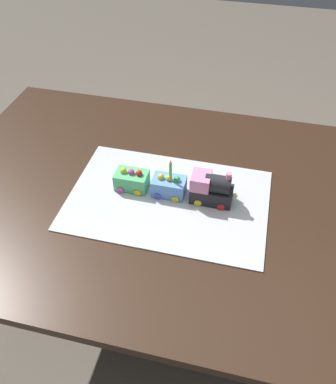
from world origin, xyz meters
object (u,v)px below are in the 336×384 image
at_px(dining_table, 156,215).
at_px(cake_locomotive, 212,188).
at_px(birthday_candle, 171,168).
at_px(cake_car_flatbed_mint_green, 132,179).
at_px(cake_car_tanker_sky_blue, 169,185).

height_order(dining_table, cake_locomotive, cake_locomotive).
bearing_deg(birthday_candle, cake_car_flatbed_mint_green, 0.00).
distance_m(dining_table, cake_locomotive, 0.23).
height_order(cake_car_tanker_sky_blue, cake_car_flatbed_mint_green, same).
xyz_separation_m(cake_locomotive, birthday_candle, (0.12, -0.00, 0.05)).
height_order(dining_table, birthday_candle, birthday_candle).
bearing_deg(dining_table, cake_car_tanker_sky_blue, -175.14).
distance_m(dining_table, cake_car_tanker_sky_blue, 0.15).
xyz_separation_m(cake_locomotive, cake_car_flatbed_mint_green, (0.25, -0.00, -0.02)).
height_order(dining_table, cake_car_tanker_sky_blue, cake_car_tanker_sky_blue).
relative_size(cake_locomotive, birthday_candle, 2.35).
bearing_deg(cake_car_tanker_sky_blue, cake_car_flatbed_mint_green, 0.00).
bearing_deg(cake_car_tanker_sky_blue, cake_locomotive, 180.00).
relative_size(dining_table, cake_car_tanker_sky_blue, 14.00).
distance_m(cake_locomotive, birthday_candle, 0.14).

